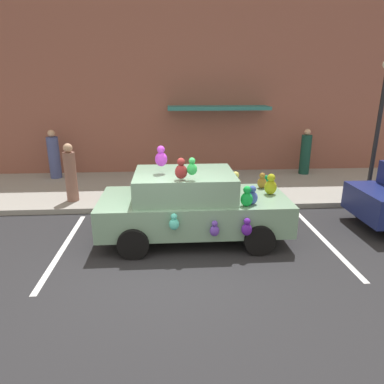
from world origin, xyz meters
The scene contains 11 objects.
ground_plane centered at (0.00, 0.00, 0.00)m, with size 60.00×60.00×0.00m, color #262628.
sidewalk centered at (0.00, 5.00, 0.07)m, with size 24.00×4.00×0.15m, color gray.
storefront_building centered at (0.02, 7.14, 3.19)m, with size 24.00×1.25×6.40m.
parking_stripe_front centered at (3.65, 1.00, 0.00)m, with size 0.12×3.60×0.01m, color silver.
parking_stripe_rear centered at (-2.15, 1.00, 0.00)m, with size 0.12×3.60×0.01m, color silver.
plush_covered_car centered at (0.67, 1.34, 0.80)m, with size 4.15×2.12×2.14m.
teddy_bear_on_sidewalk centered at (-0.16, 3.94, 0.43)m, with size 0.31×0.26×0.60m.
street_lamp_post centered at (6.07, 3.50, 2.52)m, with size 0.28×0.28×3.86m.
pedestrian_near_shopfront centered at (5.19, 6.30, 0.91)m, with size 0.37×0.37×1.66m.
pedestrian_walking_past centered at (-2.62, 3.73, 0.93)m, with size 0.33×0.33×1.66m.
pedestrian_by_lamp centered at (-3.88, 6.32, 0.93)m, with size 0.40×0.40×1.71m.
Camera 1 is at (0.18, -5.91, 3.41)m, focal length 32.19 mm.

